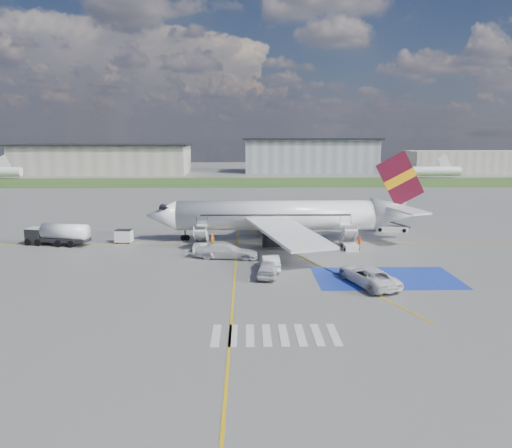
% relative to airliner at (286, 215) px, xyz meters
% --- Properties ---
extents(ground, '(400.00, 400.00, 0.00)m').
position_rel_airliner_xyz_m(ground, '(-1.51, -14.00, -3.39)').
color(ground, '#60605E').
rests_on(ground, ground).
extents(grass_strip, '(400.00, 30.00, 0.01)m').
position_rel_airliner_xyz_m(grass_strip, '(-1.51, 81.00, -3.39)').
color(grass_strip, '#2D4C1E').
rests_on(grass_strip, ground).
extents(taxiway_line_main, '(120.00, 0.20, 0.01)m').
position_rel_airliner_xyz_m(taxiway_line_main, '(-1.51, -2.00, -3.39)').
color(taxiway_line_main, gold).
rests_on(taxiway_line_main, ground).
extents(taxiway_line_cross, '(0.20, 60.00, 0.01)m').
position_rel_airliner_xyz_m(taxiway_line_cross, '(-6.51, -24.00, -3.39)').
color(taxiway_line_cross, gold).
rests_on(taxiway_line_cross, ground).
extents(taxiway_line_diag, '(20.71, 56.45, 0.01)m').
position_rel_airliner_xyz_m(taxiway_line_diag, '(-1.51, -2.00, -3.39)').
color(taxiway_line_diag, gold).
rests_on(taxiway_line_diag, ground).
extents(staging_box, '(14.00, 8.00, 0.01)m').
position_rel_airliner_xyz_m(staging_box, '(8.49, -18.00, -3.39)').
color(staging_box, '#1B36A7').
rests_on(staging_box, ground).
extents(crosswalk, '(9.00, 4.00, 0.01)m').
position_rel_airliner_xyz_m(crosswalk, '(-3.31, -32.00, -3.39)').
color(crosswalk, silver).
rests_on(crosswalk, ground).
extents(terminal_west, '(60.00, 22.00, 10.00)m').
position_rel_airliner_xyz_m(terminal_west, '(-56.51, 116.00, 1.61)').
color(terminal_west, '#A29B8B').
rests_on(terminal_west, ground).
extents(terminal_centre, '(48.00, 18.00, 12.00)m').
position_rel_airliner_xyz_m(terminal_centre, '(18.49, 121.00, 2.61)').
color(terminal_centre, gray).
rests_on(terminal_centre, ground).
extents(terminal_east, '(40.00, 16.00, 8.00)m').
position_rel_airliner_xyz_m(terminal_east, '(73.49, 114.00, 0.61)').
color(terminal_east, '#A29B8B').
rests_on(terminal_east, ground).
extents(airliner, '(36.81, 32.95, 11.92)m').
position_rel_airliner_xyz_m(airliner, '(0.00, 0.00, 0.00)').
color(airliner, silver).
rests_on(airliner, ground).
extents(airstairs_fwd, '(1.90, 5.20, 3.60)m').
position_rel_airliner_xyz_m(airstairs_fwd, '(-11.01, -5.30, -2.77)').
color(airstairs_fwd, silver).
rests_on(airstairs_fwd, ground).
extents(airstairs_aft, '(1.90, 5.20, 3.60)m').
position_rel_airliner_xyz_m(airstairs_aft, '(7.49, -5.30, -2.77)').
color(airstairs_aft, silver).
rests_on(airstairs_aft, ground).
extents(fuel_tanker, '(8.48, 3.94, 2.80)m').
position_rel_airliner_xyz_m(fuel_tanker, '(-29.44, -2.39, -2.21)').
color(fuel_tanker, black).
rests_on(fuel_tanker, ground).
extents(gpu_cart, '(2.25, 1.58, 1.77)m').
position_rel_airliner_xyz_m(gpu_cart, '(-21.36, -1.26, -2.60)').
color(gpu_cart, silver).
rests_on(gpu_cart, ground).
extents(belt_loader, '(5.06, 2.55, 1.47)m').
position_rel_airliner_xyz_m(belt_loader, '(16.02, 5.95, -3.03)').
color(belt_loader, silver).
rests_on(belt_loader, ground).
extents(car_silver_a, '(2.57, 5.15, 1.69)m').
position_rel_airliner_xyz_m(car_silver_a, '(-3.20, -17.28, -2.55)').
color(car_silver_a, '#B5B7BC').
rests_on(car_silver_a, ground).
extents(car_silver_b, '(2.00, 5.15, 1.67)m').
position_rel_airliner_xyz_m(car_silver_b, '(-2.86, -14.69, -2.56)').
color(car_silver_b, '#B2B5B9').
rests_on(car_silver_b, ground).
extents(van_white_a, '(4.48, 6.73, 2.32)m').
position_rel_airliner_xyz_m(van_white_a, '(6.17, -20.05, -2.23)').
color(van_white_a, white).
rests_on(van_white_a, ground).
extents(van_white_b, '(5.78, 3.10, 2.15)m').
position_rel_airliner_xyz_m(van_white_b, '(-7.56, -9.68, -2.32)').
color(van_white_b, silver).
rests_on(van_white_b, ground).
extents(crew_fwd, '(0.74, 0.75, 1.75)m').
position_rel_airliner_xyz_m(crew_fwd, '(-9.58, -4.16, -2.52)').
color(crew_fwd, orange).
rests_on(crew_fwd, ground).
extents(crew_nose, '(1.11, 1.12, 1.83)m').
position_rel_airliner_xyz_m(crew_nose, '(-10.60, -1.77, -2.48)').
color(crew_nose, orange).
rests_on(crew_nose, ground).
extents(crew_aft, '(0.48, 0.96, 1.58)m').
position_rel_airliner_xyz_m(crew_aft, '(8.79, -4.88, -2.60)').
color(crew_aft, '#FD600D').
rests_on(crew_aft, ground).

